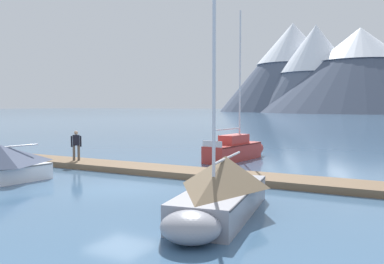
# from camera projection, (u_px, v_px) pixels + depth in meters

# --- Properties ---
(ground_plane) EXTENTS (700.00, 700.00, 0.00)m
(ground_plane) POSITION_uv_depth(u_px,v_px,m) (121.00, 188.00, 17.35)
(ground_plane) COLOR #426689
(mountain_west_summit) EXTENTS (78.55, 78.55, 47.79)m
(mountain_west_summit) POSITION_uv_depth(u_px,v_px,m) (292.00, 65.00, 226.81)
(mountain_west_summit) COLOR #4C566B
(mountain_west_summit) RESTS_ON ground
(mountain_central_massif) EXTENTS (60.74, 60.74, 43.19)m
(mountain_central_massif) POSITION_uv_depth(u_px,v_px,m) (315.00, 66.00, 207.41)
(mountain_central_massif) COLOR slate
(mountain_central_massif) RESTS_ON ground
(mountain_shoulder_ridge) EXTENTS (94.99, 94.99, 40.03)m
(mountain_shoulder_ridge) POSITION_uv_depth(u_px,v_px,m) (360.00, 69.00, 198.02)
(mountain_shoulder_ridge) COLOR #424C60
(mountain_shoulder_ridge) RESTS_ON ground
(dock) EXTENTS (28.38, 2.71, 0.30)m
(dock) POSITION_uv_depth(u_px,v_px,m) (172.00, 171.00, 20.82)
(dock) COLOR brown
(dock) RESTS_ON ground
(sailboat_mid_dock_port) EXTENTS (1.98, 6.26, 9.37)m
(sailboat_mid_dock_port) POSITION_uv_depth(u_px,v_px,m) (237.00, 149.00, 26.53)
(sailboat_mid_dock_port) COLOR #B2332D
(sailboat_mid_dock_port) RESTS_ON ground
(sailboat_mid_dock_starboard) EXTENTS (2.85, 6.55, 6.50)m
(sailboat_mid_dock_starboard) POSITION_uv_depth(u_px,v_px,m) (221.00, 189.00, 12.97)
(sailboat_mid_dock_starboard) COLOR #93939E
(sailboat_mid_dock_starboard) RESTS_ON ground
(person_on_dock) EXTENTS (0.44, 0.45, 1.69)m
(person_on_dock) POSITION_uv_depth(u_px,v_px,m) (76.00, 144.00, 23.73)
(person_on_dock) COLOR brown
(person_on_dock) RESTS_ON dock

